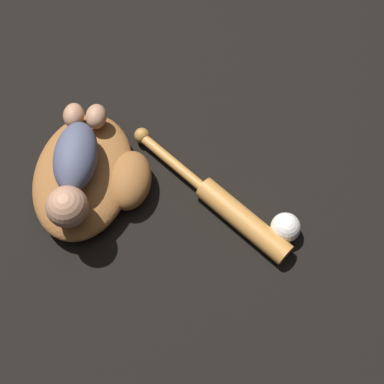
% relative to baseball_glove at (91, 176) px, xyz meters
% --- Properties ---
extents(ground_plane, '(6.00, 6.00, 0.00)m').
position_rel_baseball_glove_xyz_m(ground_plane, '(-0.05, 0.00, -0.05)').
color(ground_plane, black).
extents(baseball_glove, '(0.38, 0.33, 0.10)m').
position_rel_baseball_glove_xyz_m(baseball_glove, '(0.00, 0.00, 0.00)').
color(baseball_glove, '#935B2D').
rests_on(baseball_glove, ground).
extents(baby_figure, '(0.34, 0.12, 0.10)m').
position_rel_baseball_glove_xyz_m(baby_figure, '(0.02, -0.02, 0.09)').
color(baby_figure, '#4C516B').
rests_on(baby_figure, baseball_glove).
extents(baseball_bat, '(0.38, 0.40, 0.06)m').
position_rel_baseball_glove_xyz_m(baseball_bat, '(0.08, 0.34, -0.02)').
color(baseball_bat, '#C6843D').
rests_on(baseball_bat, ground).
extents(baseball, '(0.07, 0.07, 0.07)m').
position_rel_baseball_glove_xyz_m(baseball, '(0.14, 0.48, -0.01)').
color(baseball, white).
rests_on(baseball, ground).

